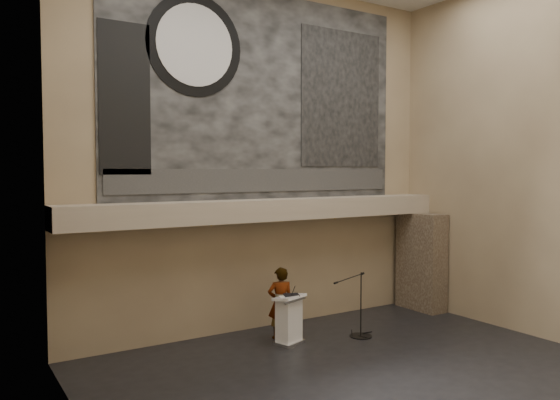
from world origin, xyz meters
TOP-DOWN VIEW (x-y plane):
  - floor at (0.00, 0.00)m, footprint 10.00×10.00m
  - wall_back at (0.00, 4.00)m, footprint 10.00×0.02m
  - wall_left at (-5.00, 0.00)m, footprint 0.02×8.00m
  - wall_right at (5.00, 0.00)m, footprint 0.02×8.00m
  - soffit at (0.00, 3.60)m, footprint 10.00×0.80m
  - sprinkler_left at (-1.60, 3.55)m, footprint 0.04×0.04m
  - sprinkler_right at (1.90, 3.55)m, footprint 0.04×0.04m
  - banner at (0.00, 3.97)m, footprint 8.00×0.05m
  - banner_text_strip at (0.00, 3.93)m, footprint 7.76×0.02m
  - banner_clock_rim at (-1.80, 3.93)m, footprint 2.30×0.02m
  - banner_clock_face at (-1.80, 3.91)m, footprint 1.84×0.02m
  - banner_building_print at (2.40, 3.93)m, footprint 2.60×0.02m
  - banner_brick_print at (-3.40, 3.93)m, footprint 1.10×0.02m
  - stone_pier at (4.65, 3.15)m, footprint 0.60×1.40m
  - lectern at (-0.21, 2.48)m, footprint 0.80×0.67m
  - binder at (-0.18, 2.44)m, footprint 0.41×0.37m
  - papers at (-0.37, 2.42)m, footprint 0.27×0.33m
  - speaker_person at (-0.13, 2.97)m, footprint 0.70×0.56m
  - mic_stand at (1.48, 2.04)m, footprint 1.44×0.78m

SIDE VIEW (x-z plane):
  - floor at x=0.00m, z-range 0.00..0.00m
  - mic_stand at x=1.48m, z-range -0.53..0.99m
  - lectern at x=-0.21m, z-range -0.01..1.12m
  - speaker_person at x=-0.13m, z-range 0.00..1.66m
  - papers at x=-0.37m, z-range 1.10..1.10m
  - binder at x=-0.18m, z-range 1.10..1.14m
  - stone_pier at x=4.65m, z-range 0.00..2.70m
  - sprinkler_left at x=-1.60m, z-range 2.64..2.70m
  - sprinkler_right at x=1.90m, z-range 2.64..2.70m
  - soffit at x=0.00m, z-range 2.70..3.20m
  - banner_text_strip at x=0.00m, z-range 3.38..3.93m
  - wall_back at x=0.00m, z-range 0.00..8.50m
  - wall_left at x=-5.00m, z-range 0.00..8.50m
  - wall_right at x=5.00m, z-range 0.00..8.50m
  - banner_brick_print at x=-3.40m, z-range 3.80..7.00m
  - banner at x=0.00m, z-range 3.20..8.20m
  - banner_building_print at x=2.40m, z-range 4.00..7.60m
  - banner_clock_rim at x=-1.80m, z-range 5.55..7.85m
  - banner_clock_face at x=-1.80m, z-range 5.78..7.62m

